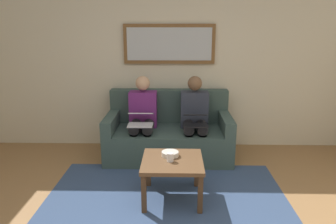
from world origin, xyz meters
name	(u,v)px	position (x,y,z in m)	size (l,w,h in m)	color
wall_rear	(169,61)	(0.00, -2.60, 1.30)	(6.00, 0.12, 2.60)	beige
area_rug	(166,200)	(0.00, -0.85, 0.00)	(2.60, 1.80, 0.01)	#33476B
couch	(169,134)	(0.00, -2.12, 0.31)	(1.72, 0.90, 0.90)	#384C47
framed_mirror	(169,44)	(0.00, -2.51, 1.55)	(1.32, 0.05, 0.56)	brown
coffee_table	(172,165)	(-0.06, -0.90, 0.38)	(0.64, 0.64, 0.45)	brown
cup	(170,157)	(-0.04, -0.86, 0.49)	(0.07, 0.07, 0.09)	silver
bowl	(170,154)	(-0.04, -1.00, 0.47)	(0.18, 0.18, 0.05)	beige
person_left	(195,115)	(-0.36, -2.05, 0.61)	(0.38, 0.58, 1.14)	#2D3342
laptop_black	(196,120)	(-0.36, -1.80, 0.62)	(0.31, 0.33, 0.14)	black
person_right	(143,115)	(0.36, -2.05, 0.61)	(0.38, 0.58, 1.14)	#66236B
laptop_silver	(141,118)	(0.36, -1.81, 0.63)	(0.32, 0.37, 0.16)	silver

